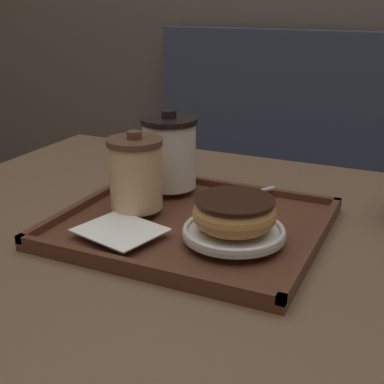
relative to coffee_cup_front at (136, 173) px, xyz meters
name	(u,v)px	position (x,y,z in m)	size (l,w,h in m)	color
booth_bench	(339,256)	(0.21, 0.88, -0.52)	(1.36, 0.44, 1.00)	#33384C
cafe_table	(184,312)	(0.08, 0.02, -0.25)	(1.04, 0.85, 0.75)	brown
serving_tray	(192,225)	(0.10, 0.01, -0.08)	(0.41, 0.36, 0.02)	#512D1E
napkin_paper	(120,230)	(0.02, -0.09, -0.06)	(0.14, 0.13, 0.00)	white
coffee_cup_front	(136,173)	(0.00, 0.00, 0.00)	(0.09, 0.09, 0.13)	#E0B784
coffee_cup_rear	(169,152)	(0.00, 0.12, 0.01)	(0.10, 0.10, 0.14)	white
plate_with_chocolate_donut	(234,231)	(0.19, -0.04, -0.05)	(0.15, 0.15, 0.01)	white
donut_chocolate_glazed	(234,213)	(0.19, -0.04, -0.02)	(0.12, 0.12, 0.04)	tan
spoon	(225,198)	(0.12, 0.09, -0.05)	(0.09, 0.14, 0.01)	silver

